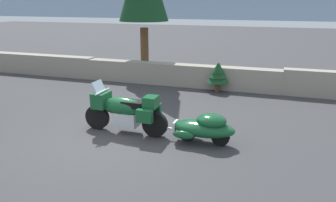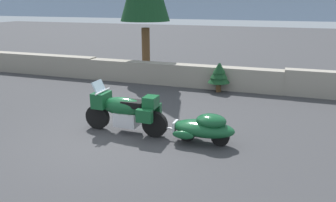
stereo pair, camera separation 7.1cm
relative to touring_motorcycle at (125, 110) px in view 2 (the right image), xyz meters
The scene contains 6 objects.
ground_plane 0.77m from the touring_motorcycle, 109.46° to the right, with size 80.00×80.00×0.00m, color #38383A.
stone_guard_wall 5.34m from the touring_motorcycle, 96.01° to the left, with size 24.00×0.57×0.95m.
touring_motorcycle is the anchor object (origin of this frame).
car_shaped_trailer 2.11m from the touring_motorcycle, ahead, with size 2.20×0.78×0.76m.
pine_sapling_near 5.09m from the touring_motorcycle, 72.26° to the left, with size 0.79×0.79×1.12m.
pine_sapling_farther 5.04m from the touring_motorcycle, 72.48° to the left, with size 0.79×0.79×1.11m.
Camera 2 is at (3.85, -6.86, 3.30)m, focal length 35.47 mm.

